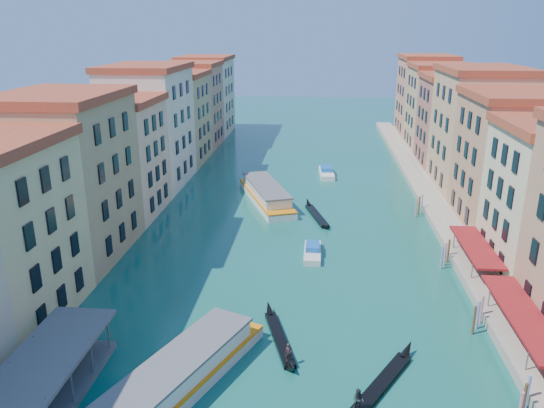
{
  "coord_description": "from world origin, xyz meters",
  "views": [
    {
      "loc": [
        3.92,
        -19.15,
        26.94
      ],
      "look_at": [
        -1.75,
        42.87,
        6.13
      ],
      "focal_mm": 35.0,
      "sensor_mm": 36.0,
      "label": 1
    }
  ],
  "objects": [
    {
      "name": "mooring_poles_right",
      "position": [
        19.1,
        28.8,
        1.3
      ],
      "size": [
        1.44,
        54.24,
        3.2
      ],
      "color": "brown",
      "rests_on": "ground"
    },
    {
      "name": "vaporetto_stop",
      "position": [
        -16.0,
        12.0,
        1.44
      ],
      "size": [
        5.4,
        16.4,
        3.65
      ],
      "color": "#5D5D60",
      "rests_on": "ground"
    },
    {
      "name": "left_bank_palazzos",
      "position": [
        -26.0,
        64.68,
        9.71
      ],
      "size": [
        12.8,
        128.4,
        21.0
      ],
      "color": "#BFAE8B",
      "rests_on": "ground"
    },
    {
      "name": "gondola_right",
      "position": [
        9.15,
        16.29,
        0.47
      ],
      "size": [
        7.13,
        11.0,
        2.45
      ],
      "rotation": [
        0.0,
        0.0,
        -0.54
      ],
      "color": "black",
      "rests_on": "ground"
    },
    {
      "name": "vaporetto_far",
      "position": [
        -4.48,
        62.23,
        1.32
      ],
      "size": [
        11.1,
        20.09,
        2.94
      ],
      "rotation": [
        0.0,
        0.0,
        0.36
      ],
      "color": "white",
      "rests_on": "ground"
    },
    {
      "name": "restaurant_awnings",
      "position": [
        22.19,
        23.0,
        2.99
      ],
      "size": [
        3.2,
        44.55,
        3.12
      ],
      "color": "maroon",
      "rests_on": "ground"
    },
    {
      "name": "quay",
      "position": [
        22.0,
        65.0,
        0.5
      ],
      "size": [
        4.0,
        140.0,
        1.0
      ],
      "primitive_type": "cube",
      "color": "gray",
      "rests_on": "ground"
    },
    {
      "name": "vaporetto_near",
      "position": [
        -6.35,
        15.09,
        1.24
      ],
      "size": [
        11.23,
        18.73,
        2.76
      ],
      "rotation": [
        0.0,
        0.0,
        -0.41
      ],
      "color": "silver",
      "rests_on": "ground"
    },
    {
      "name": "gondola_fore",
      "position": [
        0.81,
        22.25,
        0.39
      ],
      "size": [
        4.11,
        11.24,
        2.29
      ],
      "rotation": [
        0.0,
        0.0,
        0.29
      ],
      "color": "black",
      "rests_on": "ground"
    },
    {
      "name": "motorboat_far",
      "position": [
        5.39,
        79.2,
        0.64
      ],
      "size": [
        3.05,
        8.13,
        1.65
      ],
      "rotation": [
        0.0,
        0.0,
        0.07
      ],
      "color": "white",
      "rests_on": "ground"
    },
    {
      "name": "mooring_poles_left",
      "position": [
        -18.5,
        12.0,
        1.3
      ],
      "size": [
        0.24,
        8.24,
        3.2
      ],
      "color": "brown",
      "rests_on": "ground"
    },
    {
      "name": "motorboat_mid",
      "position": [
        3.42,
        41.56,
        0.52
      ],
      "size": [
        2.05,
        6.51,
        1.35
      ],
      "rotation": [
        0.0,
        0.0,
        0.0
      ],
      "color": "silver",
      "rests_on": "ground"
    },
    {
      "name": "right_bank_palazzos",
      "position": [
        30.0,
        65.0,
        9.75
      ],
      "size": [
        12.8,
        128.4,
        21.0
      ],
      "color": "#96493C",
      "rests_on": "ground"
    },
    {
      "name": "gondola_far",
      "position": [
        3.73,
        55.76,
        0.36
      ],
      "size": [
        4.34,
        12.22,
        1.76
      ],
      "rotation": [
        0.0,
        0.0,
        0.28
      ],
      "color": "black",
      "rests_on": "ground"
    }
  ]
}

